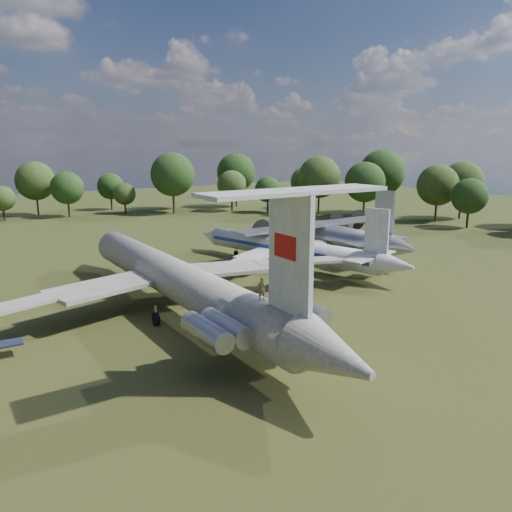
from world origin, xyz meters
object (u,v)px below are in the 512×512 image
il62_airliner (177,287)px  person_on_il62 (262,289)px  tu104_jet (288,252)px  an12_transport (326,238)px

il62_airliner → person_on_il62: person_on_il62 is taller
il62_airliner → person_on_il62: bearing=-90.0°
tu104_jet → person_on_il62: person_on_il62 is taller
il62_airliner → tu104_jet: 25.39m
an12_transport → tu104_jet: bearing=-160.8°
an12_transport → person_on_il62: person_on_il62 is taller
tu104_jet → an12_transport: (10.98, 4.13, 0.38)m
il62_airliner → person_on_il62: size_ratio=32.38×
tu104_jet → person_on_il62: bearing=-145.2°
an12_transport → person_on_il62: (-33.76, -31.42, 4.29)m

